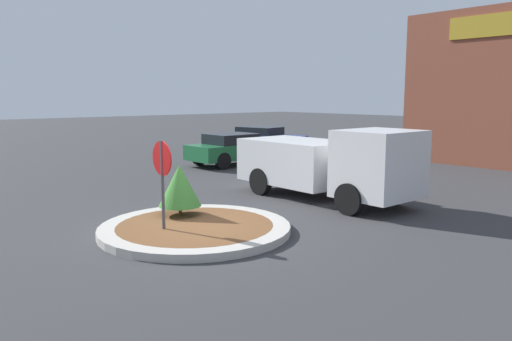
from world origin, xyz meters
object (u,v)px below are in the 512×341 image
stop_sign (162,170)px  parked_sedan_blue (262,138)px  utility_truck (327,163)px  parked_sedan_green (234,148)px

stop_sign → parked_sedan_blue: bearing=131.4°
utility_truck → parked_sedan_green: utility_truck is taller
parked_sedan_blue → parked_sedan_green: parked_sedan_green is taller
stop_sign → parked_sedan_green: stop_sign is taller
utility_truck → parked_sedan_green: size_ratio=1.32×
stop_sign → utility_truck: bearing=92.6°
stop_sign → parked_sedan_blue: (-11.34, 12.86, -0.77)m
stop_sign → utility_truck: utility_truck is taller
parked_sedan_blue → parked_sedan_green: bearing=-65.1°
utility_truck → parked_sedan_blue: bearing=147.2°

